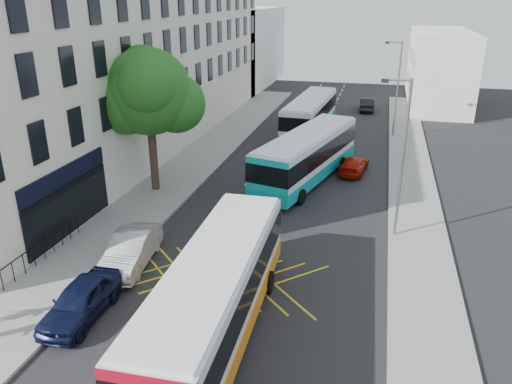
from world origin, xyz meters
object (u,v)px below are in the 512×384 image
Objects in this scene: bus_far at (310,115)px; parked_car_silver at (131,250)px; bus_mid at (307,156)px; red_hatchback at (354,165)px; lamp_far at (397,84)px; street_tree at (148,93)px; bus_near at (216,294)px; distant_car_grey at (318,108)px; lamp_near at (401,152)px; parked_car_blue at (81,301)px; distant_car_dark at (367,104)px.

bus_far is 25.72m from parked_car_silver.
bus_mid is 3.04× the size of red_hatchback.
lamp_far is 11.44m from red_hatchback.
bus_mid is (9.06, 4.25, -4.54)m from street_tree.
parked_car_silver reaches higher than red_hatchback.
parked_car_silver is (-5.45, 3.92, -0.96)m from bus_near.
distant_car_grey is (-4.87, 17.60, 0.14)m from red_hatchback.
street_tree is 10.99m from bus_mid.
lamp_near is 9.60m from bus_mid.
lamp_near reaches higher than red_hatchback.
lamp_near is at bearing 39.48° from parked_car_blue.
parked_car_blue is at bearing -139.45° from lamp_near.
distant_car_dark is at bearing 38.46° from distant_car_grey.
street_tree is 0.73× the size of bus_mid.
lamp_far reaches higher than red_hatchback.
street_tree is at bearing 101.22° from parked_car_silver.
lamp_near reaches higher than distant_car_grey.
red_hatchback is (-2.63, 9.63, -4.04)m from lamp_near.
bus_mid is 4.03m from red_hatchback.
parked_car_blue is at bearing -179.03° from bus_near.
distant_car_dark is at bearing 96.97° from bus_mid.
street_tree reaches higher than parked_car_blue.
distant_car_dark is at bearing 76.11° from parked_car_blue.
distant_car_dark is (3.03, 23.06, -1.06)m from bus_mid.
distant_car_grey is at bearing -67.22° from red_hatchback.
lamp_near is (14.71, -2.97, -1.68)m from street_tree.
bus_mid reaches higher than distant_car_dark.
red_hatchback is at bearing -60.87° from bus_far.
bus_mid reaches higher than red_hatchback.
street_tree is at bearing 63.33° from distant_car_dark.
parked_car_silver is (-11.80, -25.94, -3.84)m from lamp_far.
bus_near is at bearing 86.48° from red_hatchback.
lamp_near is 12.08m from bus_near.
distant_car_dark is (3.74, 40.13, -1.04)m from bus_near.
street_tree is at bearing -100.04° from distant_car_grey.
bus_near is (-6.35, -29.86, -2.88)m from lamp_far.
distant_car_grey is (-1.86, 20.01, -1.03)m from bus_mid.
parked_car_blue is at bearing 74.40° from distant_car_dark.
bus_near is 40.32m from distant_car_dark.
distant_car_dark is (9.19, 36.21, -0.08)m from parked_car_silver.
lamp_near is 13.75m from parked_car_silver.
bus_mid is at bearing 128.02° from lamp_near.
street_tree is 15.97m from bus_near.
bus_near is at bearing -102.01° from lamp_far.
parked_car_blue is (-11.80, -10.09, -3.89)m from lamp_near.
bus_near is 2.51× the size of parked_car_silver.
bus_far reaches higher than red_hatchback.
parked_car_blue reaches higher than red_hatchback.
parked_car_silver is at bearing 66.79° from red_hatchback.
lamp_near is 1.87× the size of parked_car_blue.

